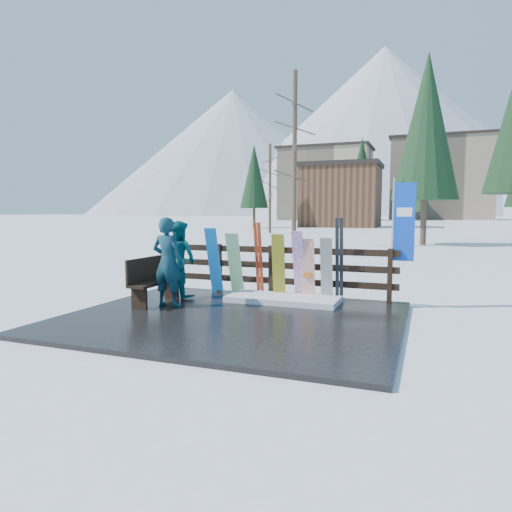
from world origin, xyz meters
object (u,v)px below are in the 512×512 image
at_px(snowboard_3, 299,265).
at_px(person_back, 179,259).
at_px(person_front, 168,262).
at_px(snowboard_1, 235,264).
at_px(bench, 153,279).
at_px(snowboard_5, 308,269).
at_px(snowboard_4, 326,270).
at_px(snowboard_2, 279,266).
at_px(snowboard_0, 214,261).
at_px(rental_flag, 401,227).

distance_m(snowboard_3, person_back, 2.67).
bearing_deg(person_front, snowboard_1, -115.19).
distance_m(bench, snowboard_5, 3.29).
bearing_deg(person_back, snowboard_4, -150.20).
xyz_separation_m(snowboard_2, person_front, (-1.81, -1.64, 0.19)).
bearing_deg(snowboard_3, bench, -151.61).
bearing_deg(snowboard_5, person_front, -146.36).
bearing_deg(snowboard_2, snowboard_5, 0.00).
xyz_separation_m(snowboard_0, person_front, (-0.23, -1.64, 0.13)).
relative_size(bench, snowboard_1, 1.01).
height_order(snowboard_4, snowboard_5, snowboard_4).
xyz_separation_m(bench, snowboard_5, (2.93, 1.48, 0.15)).
height_order(snowboard_0, snowboard_2, snowboard_0).
bearing_deg(snowboard_5, snowboard_4, -0.00).
bearing_deg(bench, person_back, 80.31).
distance_m(snowboard_5, rental_flag, 2.12).
distance_m(snowboard_3, person_front, 2.80).
bearing_deg(snowboard_2, bench, -146.97).
xyz_separation_m(snowboard_3, snowboard_4, (0.61, -0.00, -0.07)).
distance_m(bench, rental_flag, 5.24).
bearing_deg(snowboard_2, rental_flag, 6.05).
distance_m(snowboard_3, rental_flag, 2.27).
height_order(snowboard_3, snowboard_4, snowboard_3).
relative_size(snowboard_2, person_back, 0.84).
distance_m(snowboard_0, person_front, 1.66).
bearing_deg(person_back, snowboard_1, -130.85).
distance_m(snowboard_4, person_back, 3.27).
distance_m(snowboard_1, snowboard_5, 1.71).
distance_m(rental_flag, person_back, 4.82).
bearing_deg(bench, snowboard_3, 28.39).
distance_m(snowboard_2, snowboard_3, 0.46).
bearing_deg(snowboard_3, rental_flag, 7.37).
height_order(snowboard_4, person_front, person_front).
height_order(snowboard_1, person_front, person_front).
xyz_separation_m(snowboard_5, person_back, (-2.79, -0.64, 0.18)).
bearing_deg(bench, snowboard_1, 50.38).
height_order(bench, snowboard_2, snowboard_2).
relative_size(snowboard_2, snowboard_3, 0.93).
bearing_deg(snowboard_5, bench, -153.28).
distance_m(rental_flag, person_front, 4.81).
relative_size(snowboard_1, rental_flag, 0.57).
bearing_deg(snowboard_0, snowboard_5, -0.00).
xyz_separation_m(snowboard_4, rental_flag, (1.48, 0.27, 0.92)).
height_order(snowboard_3, snowboard_5, snowboard_3).
bearing_deg(snowboard_1, rental_flag, 4.29).
distance_m(bench, person_back, 0.91).
relative_size(snowboard_4, snowboard_5, 1.02).
xyz_separation_m(bench, snowboard_3, (2.73, 1.48, 0.24)).
bearing_deg(snowboard_1, person_back, -149.34).
distance_m(bench, snowboard_2, 2.71).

